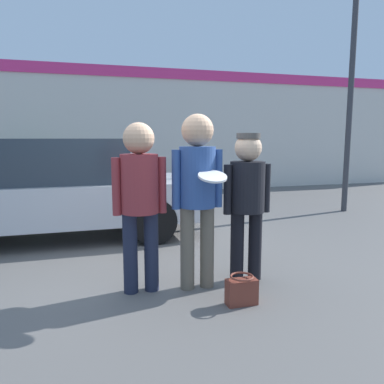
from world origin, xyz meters
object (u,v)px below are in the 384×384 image
(person_left, at_px, (140,191))
(handbag, at_px, (242,291))
(street_lamp, at_px, (365,14))
(shrub, at_px, (21,177))
(person_right, at_px, (247,193))
(person_middle_with_frisbee, at_px, (198,184))
(parked_car_near, at_px, (55,189))

(person_left, height_order, handbag, person_left)
(street_lamp, relative_size, shrub, 5.63)
(person_right, height_order, shrub, person_right)
(person_left, bearing_deg, person_right, -0.88)
(person_right, bearing_deg, person_left, 179.12)
(person_middle_with_frisbee, relative_size, parked_car_near, 0.41)
(person_left, height_order, parked_car_near, person_left)
(shrub, height_order, handbag, shrub)
(person_middle_with_frisbee, bearing_deg, person_left, 172.85)
(street_lamp, bearing_deg, shrub, 154.58)
(person_left, distance_m, person_middle_with_frisbee, 0.60)
(shrub, bearing_deg, parked_car_near, -74.87)
(parked_car_near, height_order, handbag, parked_car_near)
(parked_car_near, bearing_deg, handbag, -59.46)
(handbag, bearing_deg, parked_car_near, 120.54)
(person_right, xyz_separation_m, parked_car_near, (-2.16, 2.58, -0.20))
(parked_car_near, distance_m, shrub, 4.19)
(person_right, xyz_separation_m, handbag, (-0.31, -0.58, -0.86))
(person_middle_with_frisbee, distance_m, street_lamp, 6.41)
(person_right, distance_m, shrub, 7.38)
(person_middle_with_frisbee, height_order, shrub, person_middle_with_frisbee)
(shrub, bearing_deg, street_lamp, -25.42)
(person_middle_with_frisbee, height_order, person_right, person_middle_with_frisbee)
(person_middle_with_frisbee, distance_m, shrub, 7.20)
(person_left, relative_size, street_lamp, 0.26)
(parked_car_near, height_order, shrub, parked_car_near)
(person_left, bearing_deg, person_middle_with_frisbee, -7.15)
(shrub, bearing_deg, person_right, -63.79)
(person_left, relative_size, person_right, 1.06)
(street_lamp, bearing_deg, parked_car_near, -174.86)
(person_right, bearing_deg, person_middle_with_frisbee, -174.57)
(person_right, distance_m, parked_car_near, 3.37)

